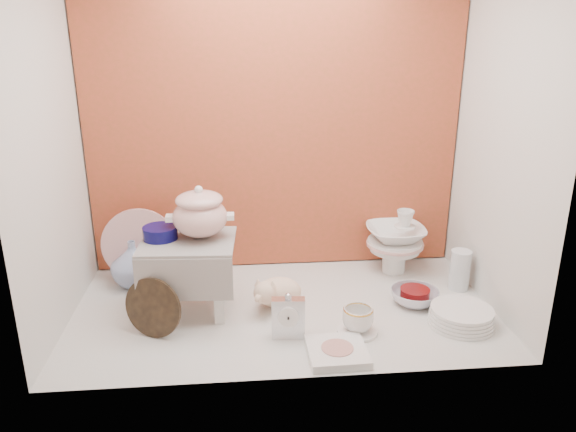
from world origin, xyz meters
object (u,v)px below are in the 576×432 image
soup_tureen (200,212)px  gold_rim_teacup (358,319)px  plush_pig (279,292)px  dinner_plate_stack (461,316)px  crystal_bowl (415,297)px  porcelain_tower (395,241)px  floral_platter (140,245)px  step_stool (190,276)px  mantel_clock (288,316)px  blue_white_vase (133,263)px

soup_tureen → gold_rim_teacup: bearing=-23.8°
plush_pig → dinner_plate_stack: (0.73, -0.22, -0.04)m
crystal_bowl → porcelain_tower: size_ratio=0.65×
floral_platter → crystal_bowl: floral_platter is taller
porcelain_tower → soup_tureen: bearing=-162.8°
step_stool → mantel_clock: size_ratio=2.03×
plush_pig → dinner_plate_stack: size_ratio=0.93×
floral_platter → plush_pig: 0.73m
blue_white_vase → dinner_plate_stack: blue_white_vase is taller
porcelain_tower → gold_rim_teacup: bearing=-118.4°
blue_white_vase → floral_platter: bearing=64.8°
soup_tureen → porcelain_tower: 1.00m
blue_white_vase → crystal_bowl: blue_white_vase is taller
mantel_clock → gold_rim_teacup: size_ratio=1.52×
floral_platter → blue_white_vase: floral_platter is taller
porcelain_tower → crystal_bowl: bearing=-90.0°
gold_rim_teacup → porcelain_tower: size_ratio=0.38×
soup_tureen → mantel_clock: bearing=-39.8°
blue_white_vase → porcelain_tower: (1.26, 0.04, 0.05)m
plush_pig → dinner_plate_stack: bearing=-41.1°
blue_white_vase → crystal_bowl: bearing=-13.6°
mantel_clock → dinner_plate_stack: 0.72m
crystal_bowl → soup_tureen: bearing=176.5°
step_stool → gold_rim_teacup: step_stool is taller
floral_platter → porcelain_tower: bearing=-0.9°
porcelain_tower → mantel_clock: bearing=-135.6°
step_stool → dinner_plate_stack: step_stool is taller
step_stool → plush_pig: (0.38, -0.01, -0.09)m
step_stool → floral_platter: 0.42m
mantel_clock → gold_rim_teacup: (0.28, 0.01, -0.03)m
dinner_plate_stack → crystal_bowl: bearing=125.2°
mantel_clock → blue_white_vase: bearing=146.7°
soup_tureen → plush_pig: bearing=-6.0°
floral_platter → soup_tureen: bearing=-44.2°
step_stool → porcelain_tower: bearing=21.0°
dinner_plate_stack → soup_tureen: bearing=166.8°
soup_tureen → dinner_plate_stack: soup_tureen is taller
floral_platter → gold_rim_teacup: bearing=-31.8°
step_stool → gold_rim_teacup: size_ratio=3.09×
step_stool → mantel_clock: step_stool is taller
crystal_bowl → porcelain_tower: porcelain_tower is taller
blue_white_vase → mantel_clock: size_ratio=1.16×
plush_pig → floral_platter: bearing=127.2°
floral_platter → dinner_plate_stack: (1.37, -0.55, -0.14)m
blue_white_vase → step_stool: bearing=-43.7°
step_stool → blue_white_vase: size_ratio=1.74×
soup_tureen → mantel_clock: 0.56m
gold_rim_teacup → plush_pig: bearing=141.1°
step_stool → blue_white_vase: bearing=139.5°
gold_rim_teacup → step_stool: bearing=159.8°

